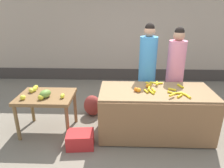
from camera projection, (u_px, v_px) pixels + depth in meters
ground_plane at (129, 132)px, 3.79m from camera, size 24.00×24.00×0.00m
market_wall_back at (126, 29)px, 6.01m from camera, size 8.70×0.23×3.16m
fruit_stall_counter at (155, 112)px, 3.61m from camera, size 1.92×0.91×0.84m
side_table_wooden at (46, 100)px, 3.61m from camera, size 0.96×0.73×0.72m
banana_bunch_pile at (165, 90)px, 3.44m from camera, size 0.72×0.68×0.07m
orange_pile at (141, 88)px, 3.46m from camera, size 0.29×0.27×0.07m
mango_papaya_pile at (41, 93)px, 3.51m from camera, size 0.74×0.59×0.14m
vendor_woman_blue_shirt at (147, 71)px, 4.08m from camera, size 0.34×0.34×1.90m
vendor_woman_pink_shirt at (175, 74)px, 4.05m from camera, size 0.34×0.34×1.83m
produce_crate at (80, 140)px, 3.35m from camera, size 0.47×0.36×0.26m
produce_sack at (92, 105)px, 4.30m from camera, size 0.39×0.33×0.45m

